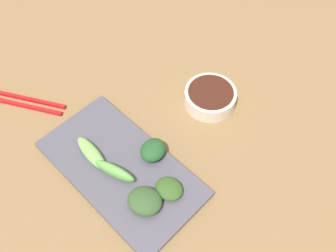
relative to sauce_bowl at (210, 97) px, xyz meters
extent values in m
cube|color=brown|center=(0.15, -0.02, -0.03)|extent=(2.10, 2.10, 0.02)
cylinder|color=silver|center=(0.00, 0.00, 0.00)|extent=(0.11, 0.11, 0.04)
cylinder|color=#3C1C12|center=(0.00, 0.00, 0.01)|extent=(0.10, 0.10, 0.02)
cube|color=#4A4854|center=(0.25, -0.01, -0.02)|extent=(0.18, 0.34, 0.01)
ellipsoid|color=#1F4C25|center=(0.19, 0.01, 0.01)|extent=(0.07, 0.06, 0.03)
ellipsoid|color=#5BA147|center=(0.27, -0.01, 0.01)|extent=(0.05, 0.09, 0.03)
ellipsoid|color=#77BA55|center=(0.28, -0.07, 0.00)|extent=(0.04, 0.10, 0.02)
ellipsoid|color=#2F4D28|center=(0.27, 0.08, 0.00)|extent=(0.08, 0.08, 0.03)
ellipsoid|color=#305121|center=(0.22, 0.09, 0.00)|extent=(0.05, 0.06, 0.02)
cube|color=red|center=(0.30, -0.32, -0.02)|extent=(0.12, 0.20, 0.01)
cube|color=red|center=(0.31, -0.31, -0.02)|extent=(0.12, 0.20, 0.01)
camera|label=1|loc=(0.42, 0.28, 0.62)|focal=38.15mm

